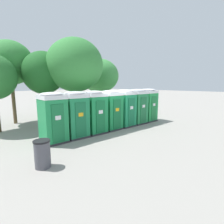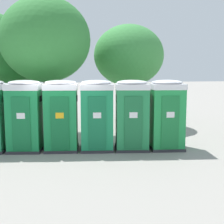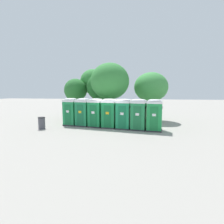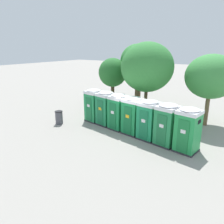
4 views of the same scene
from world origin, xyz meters
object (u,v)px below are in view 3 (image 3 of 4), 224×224
object	(u,v)px
portapotty_3	(109,113)
street_tree_2	(99,87)
portapotty_0	(71,112)
portapotty_2	(96,113)
street_tree_0	(93,82)
street_tree_3	(151,87)
portapotty_1	(83,112)
street_tree_1	(76,90)
street_tree_4	(110,81)
trash_can	(42,123)
portapotty_4	(124,114)
portapotty_6	(155,115)
portapotty_5	(139,114)

from	to	relation	value
portapotty_3	street_tree_2	world-z (taller)	street_tree_2
portapotty_0	street_tree_2	size ratio (longest dim) A/B	0.50
portapotty_2	street_tree_0	xyz separation A→B (m)	(-2.02, 6.35, 3.08)
portapotty_2	street_tree_0	size ratio (longest dim) A/B	0.43
street_tree_3	portapotty_1	bearing A→B (deg)	-146.62
portapotty_2	street_tree_1	xyz separation A→B (m)	(-3.68, 4.70, 2.01)
street_tree_2	street_tree_4	world-z (taller)	street_tree_4
street_tree_0	street_tree_3	size ratio (longest dim) A/B	1.14
portapotty_0	trash_can	distance (m)	2.84
portapotty_1	street_tree_2	world-z (taller)	street_tree_2
street_tree_1	trash_can	bearing A→B (deg)	-95.39
portapotty_3	street_tree_0	distance (m)	7.93
portapotty_4	street_tree_4	xyz separation A→B (m)	(-1.74, 3.10, 2.90)
portapotty_0	street_tree_1	bearing A→B (deg)	105.17
street_tree_0	street_tree_4	size ratio (longest dim) A/B	0.98
trash_can	portapotty_0	bearing A→B (deg)	49.76
portapotty_6	street_tree_0	xyz separation A→B (m)	(-7.07, 7.13, 3.08)
street_tree_4	portapotty_6	bearing A→B (deg)	-39.15
portapotty_3	trash_can	size ratio (longest dim) A/B	2.54
street_tree_3	portapotty_0	bearing A→B (deg)	-152.38
street_tree_2	trash_can	bearing A→B (deg)	-120.93
portapotty_2	trash_can	size ratio (longest dim) A/B	2.54
portapotty_0	street_tree_0	distance (m)	6.70
street_tree_2	portapotty_4	bearing A→B (deg)	-55.66
portapotty_6	street_tree_2	size ratio (longest dim) A/B	0.50
portapotty_4	street_tree_3	distance (m)	5.82
portapotty_6	street_tree_2	xyz separation A→B (m)	(-5.75, 5.09, 2.35)
portapotty_0	street_tree_4	size ratio (longest dim) A/B	0.42
portapotty_0	trash_can	world-z (taller)	portapotty_0
portapotty_5	street_tree_4	distance (m)	5.32
portapotty_5	street_tree_3	xyz separation A→B (m)	(1.19, 4.94, 2.34)
street_tree_3	portapotty_2	bearing A→B (deg)	-138.93
portapotty_5	street_tree_2	xyz separation A→B (m)	(-4.48, 4.92, 2.35)
portapotty_0	trash_can	size ratio (longest dim) A/B	2.54
portapotty_1	street_tree_4	size ratio (longest dim) A/B	0.42
street_tree_0	street_tree_1	distance (m)	2.57
portapotty_0	portapotty_4	bearing A→B (deg)	-9.23
street_tree_1	street_tree_4	bearing A→B (deg)	-24.24
portapotty_6	street_tree_4	world-z (taller)	street_tree_4
portapotty_5	portapotty_6	world-z (taller)	same
portapotty_0	street_tree_1	xyz separation A→B (m)	(-1.16, 4.29, 2.01)
portapotty_0	portapotty_4	size ratio (longest dim) A/B	1.00
portapotty_0	street_tree_1	distance (m)	4.87
portapotty_5	street_tree_1	xyz separation A→B (m)	(-7.46, 5.31, 2.01)
portapotty_5	portapotty_6	distance (m)	1.28
portapotty_4	street_tree_1	xyz separation A→B (m)	(-6.20, 5.11, 2.01)
street_tree_4	portapotty_3	bearing A→B (deg)	-80.48
portapotty_5	street_tree_2	world-z (taller)	street_tree_2
street_tree_2	trash_can	distance (m)	7.64
portapotty_5	trash_can	world-z (taller)	portapotty_5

